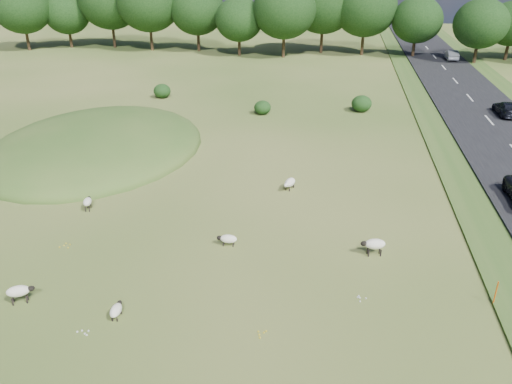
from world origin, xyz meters
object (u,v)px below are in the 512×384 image
Objects in this scene: sheep_4 at (290,183)px; car_5 at (451,55)px; sheep_5 at (88,202)px; sheep_2 at (19,291)px; car_4 at (419,23)px; sheep_1 at (228,239)px; car_0 at (507,108)px; marker_post at (496,293)px; sheep_0 at (374,244)px; sheep_3 at (116,310)px.

car_5 is (18.19, 46.95, 0.46)m from sheep_4.
sheep_2 is at bearing 173.95° from sheep_5.
sheep_4 is at bearing -81.21° from sheep_5.
car_4 reaches higher than car_5.
car_0 reaches higher than sheep_1.
sheep_0 is at bearing 147.08° from marker_post.
sheep_4 is 12.44m from sheep_5.
sheep_0 is at bearing 63.30° from car_0.
sheep_0 is 16.54m from sheep_2.
car_5 is at bearing 178.30° from sheep_4.
sheep_4 is (2.43, 7.42, 0.07)m from sheep_1.
sheep_1 is 33.63m from car_0.
sheep_5 is (-16.45, 2.30, -0.12)m from sheep_0.
sheep_5 is at bearing 60.19° from car_5.
car_0 is at bearing -65.03° from sheep_5.
sheep_2 is 8.80m from sheep_5.
marker_post is 0.28× the size of car_0.
marker_post is 0.29× the size of car_5.
sheep_3 is at bearing -161.43° from sheep_5.
marker_post is 5.87m from sheep_0.
sheep_0 is 0.31× the size of car_0.
marker_post is at bearing -118.38° from sheep_5.
sheep_3 is at bearing 76.24° from car_4.
sheep_4 is at bearing -66.41° from sheep_0.
sheep_0 is (-4.93, 3.19, 0.03)m from marker_post.
car_0 is (18.19, 19.15, 0.40)m from sheep_4.
car_0 is (13.21, 26.26, 0.23)m from sheep_0.
sheep_1 is 9.93m from sheep_2.
sheep_2 is 1.20× the size of sheep_3.
marker_post is at bearing 84.99° from car_4.
car_4 is at bearing -90.00° from car_0.
sheep_5 is 38.13m from car_0.
car_5 reaches higher than sheep_3.
car_0 reaches higher than sheep_5.
marker_post reaches higher than sheep_4.
car_5 is (29.66, 51.76, 0.41)m from sheep_5.
car_5 is at bearing -25.66° from sheep_3.
sheep_5 is at bearing 165.58° from marker_post.
car_5 is (0.00, -37.15, -0.07)m from car_4.
sheep_5 is at bearing 72.43° from sheep_2.
sheep_5 is 0.25× the size of car_0.
car_0 is (23.95, 32.90, 0.50)m from sheep_3.
sheep_4 is (-9.91, 10.31, -0.14)m from marker_post.
sheep_2 is at bearing 48.95° from car_0.
sheep_4 is at bearing 46.47° from car_0.
sheep_2 reaches higher than sheep_5.
marker_post reaches higher than sheep_2.
marker_post is 1.12× the size of sheep_5.
car_4 is (0.00, 64.95, 0.13)m from car_0.
car_5 is at bearing 81.78° from marker_post.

